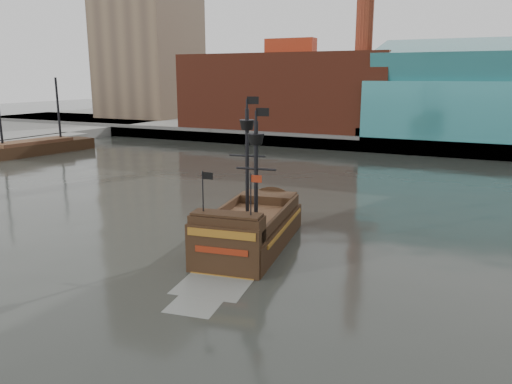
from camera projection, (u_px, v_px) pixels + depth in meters
The scene contains 6 objects.
ground at pixel (179, 296), 29.56m from camera, with size 400.00×400.00×0.00m, color #252823.
promenade_far at pixel (415, 131), 110.12m from camera, with size 220.00×60.00×2.00m, color slate.
seawall at pixel (389, 146), 84.15m from camera, with size 220.00×1.00×2.60m, color #4C4C49.
skyline at pixel (446, 14), 96.08m from camera, with size 149.00×45.00×62.00m.
pirate_ship at pixel (250, 233), 37.95m from camera, with size 7.16×16.65×12.06m.
docked_vessel at pixel (34, 149), 83.21m from camera, with size 7.72×21.41×14.24m.
Camera 1 is at (15.98, -22.72, 12.69)m, focal length 35.00 mm.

